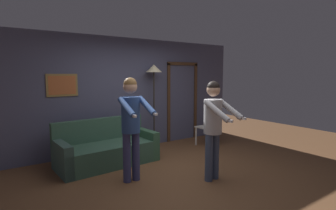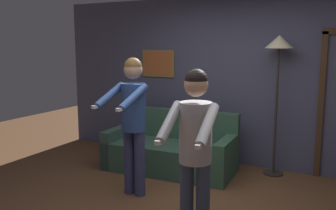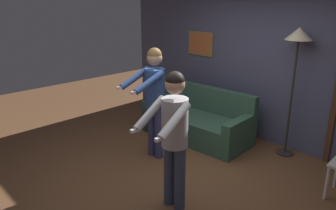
{
  "view_description": "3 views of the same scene",
  "coord_description": "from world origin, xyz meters",
  "px_view_note": "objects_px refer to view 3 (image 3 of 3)",
  "views": [
    {
      "loc": [
        -2.58,
        -3.53,
        1.76
      ],
      "look_at": [
        -0.24,
        -0.09,
        1.27
      ],
      "focal_mm": 28.0,
      "sensor_mm": 36.0,
      "label": 1
    },
    {
      "loc": [
        1.75,
        -3.5,
        1.87
      ],
      "look_at": [
        -0.11,
        0.01,
        1.22
      ],
      "focal_mm": 40.0,
      "sensor_mm": 36.0,
      "label": 2
    },
    {
      "loc": [
        2.81,
        -2.84,
        2.4
      ],
      "look_at": [
        0.04,
        -0.2,
        1.13
      ],
      "focal_mm": 35.0,
      "sensor_mm": 36.0,
      "label": 3
    }
  ],
  "objects_px": {
    "torchiere_lamp": "(298,46)",
    "person_standing_left": "(154,93)",
    "person_standing_right": "(174,130)",
    "couch": "(198,122)"
  },
  "relations": [
    {
      "from": "person_standing_left",
      "to": "person_standing_right",
      "type": "distance_m",
      "value": 1.34
    },
    {
      "from": "couch",
      "to": "person_standing_right",
      "type": "bearing_deg",
      "value": -56.46
    },
    {
      "from": "couch",
      "to": "person_standing_left",
      "type": "xyz_separation_m",
      "value": [
        0.03,
        -1.05,
        0.76
      ]
    },
    {
      "from": "couch",
      "to": "person_standing_right",
      "type": "height_order",
      "value": "person_standing_right"
    },
    {
      "from": "couch",
      "to": "person_standing_right",
      "type": "xyz_separation_m",
      "value": [
        1.17,
        -1.76,
        0.72
      ]
    },
    {
      "from": "torchiere_lamp",
      "to": "person_standing_left",
      "type": "distance_m",
      "value": 2.2
    },
    {
      "from": "torchiere_lamp",
      "to": "person_standing_left",
      "type": "height_order",
      "value": "torchiere_lamp"
    },
    {
      "from": "couch",
      "to": "person_standing_left",
      "type": "height_order",
      "value": "person_standing_left"
    },
    {
      "from": "person_standing_right",
      "to": "person_standing_left",
      "type": "bearing_deg",
      "value": 148.11
    },
    {
      "from": "couch",
      "to": "person_standing_right",
      "type": "distance_m",
      "value": 2.23
    }
  ]
}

